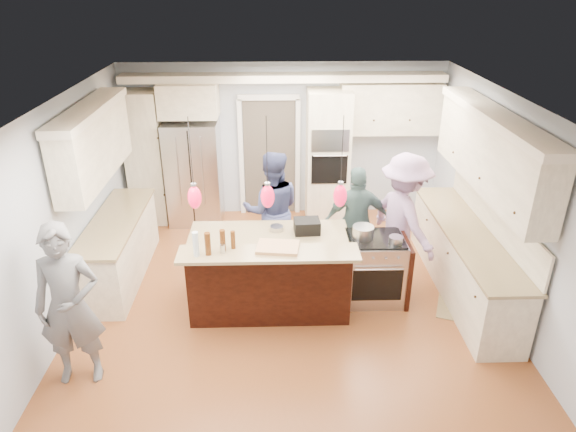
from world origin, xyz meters
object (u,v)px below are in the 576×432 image
object	(u,v)px
kitchen_island	(270,271)
person_far_left	(272,210)
person_bar_end	(69,306)
refrigerator	(194,173)
island_range	(375,268)

from	to	relation	value
kitchen_island	person_far_left	world-z (taller)	person_far_left
person_far_left	kitchen_island	bearing A→B (deg)	85.97
person_bar_end	person_far_left	bearing A→B (deg)	42.77
person_bar_end	person_far_left	size ratio (longest dim) A/B	1.04
refrigerator	island_range	distance (m)	3.71
kitchen_island	person_bar_end	bearing A→B (deg)	-146.82
island_range	person_bar_end	world-z (taller)	person_bar_end
island_range	refrigerator	bearing A→B (deg)	137.41
refrigerator	person_bar_end	distance (m)	3.98
kitchen_island	island_range	xyz separation A→B (m)	(1.41, 0.08, -0.03)
refrigerator	person_bar_end	xyz separation A→B (m)	(-0.75, -3.91, 0.03)
refrigerator	person_far_left	world-z (taller)	refrigerator
person_far_left	island_range	bearing A→B (deg)	143.52
person_bar_end	person_far_left	distance (m)	3.15
island_range	kitchen_island	bearing A→B (deg)	-176.94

